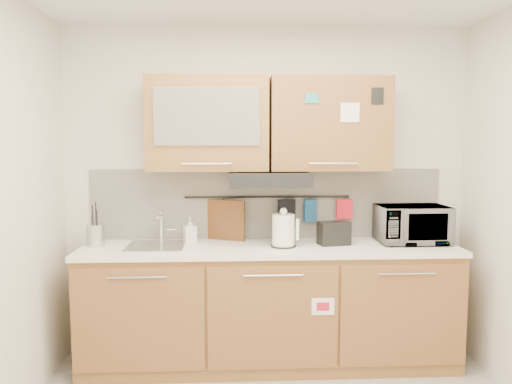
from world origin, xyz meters
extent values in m
plane|color=silver|center=(0.00, 1.50, 1.30)|extent=(3.20, 0.00, 3.20)
cube|color=olive|center=(0.00, 1.20, 0.44)|extent=(2.80, 0.60, 0.88)
cube|color=black|center=(0.00, 1.20, 0.05)|extent=(2.80, 0.54, 0.10)
cube|color=#965C35|center=(-0.93, 0.89, 0.47)|extent=(0.91, 0.02, 0.74)
cylinder|color=silver|center=(-0.93, 0.86, 0.78)|extent=(0.41, 0.01, 0.01)
cube|color=#965C35|center=(0.00, 0.89, 0.47)|extent=(0.91, 0.02, 0.74)
cylinder|color=silver|center=(0.00, 0.86, 0.78)|extent=(0.41, 0.01, 0.01)
cube|color=#965C35|center=(0.93, 0.89, 0.47)|extent=(0.91, 0.02, 0.74)
cylinder|color=silver|center=(0.93, 0.86, 0.78)|extent=(0.41, 0.01, 0.01)
cube|color=white|center=(0.00, 1.19, 0.90)|extent=(2.82, 0.62, 0.04)
cube|color=silver|center=(0.00, 1.49, 1.20)|extent=(2.80, 0.02, 0.56)
cube|color=olive|center=(-0.46, 1.32, 1.83)|extent=(0.90, 0.35, 0.70)
cube|color=silver|center=(-0.46, 1.14, 1.88)|extent=(0.76, 0.02, 0.42)
cube|color=#965C35|center=(0.46, 1.32, 1.83)|extent=(0.90, 0.35, 0.70)
cube|color=white|center=(0.58, 1.14, 1.91)|extent=(0.14, 0.00, 0.14)
cube|color=black|center=(0.00, 1.25, 1.42)|extent=(0.60, 0.46, 0.10)
cube|color=silver|center=(-0.85, 1.20, 0.92)|extent=(0.42, 0.40, 0.03)
cylinder|color=silver|center=(-0.83, 1.36, 1.04)|extent=(0.03, 0.03, 0.24)
cylinder|color=silver|center=(-0.83, 1.28, 1.14)|extent=(0.02, 0.18, 0.02)
cylinder|color=black|center=(0.00, 1.45, 1.26)|extent=(1.30, 0.02, 0.02)
cylinder|color=silver|center=(-1.30, 1.24, 1.00)|extent=(0.15, 0.15, 0.17)
cylinder|color=black|center=(-1.32, 1.25, 1.07)|extent=(0.01, 0.01, 0.31)
cylinder|color=black|center=(-1.28, 1.22, 1.06)|extent=(0.01, 0.01, 0.28)
cylinder|color=black|center=(-1.30, 1.26, 1.09)|extent=(0.01, 0.01, 0.33)
cylinder|color=black|center=(-1.32, 1.22, 1.04)|extent=(0.01, 0.01, 0.24)
cylinder|color=white|center=(0.10, 1.15, 1.04)|extent=(0.19, 0.19, 0.24)
sphere|color=white|center=(0.10, 1.15, 1.19)|extent=(0.06, 0.06, 0.06)
cube|color=white|center=(0.20, 1.13, 1.05)|extent=(0.03, 0.04, 0.15)
cylinder|color=black|center=(0.10, 1.15, 0.93)|extent=(0.19, 0.19, 0.01)
cube|color=black|center=(0.49, 1.21, 1.01)|extent=(0.25, 0.18, 0.18)
cube|color=black|center=(0.45, 1.20, 1.09)|extent=(0.08, 0.11, 0.01)
cube|color=black|center=(0.53, 1.21, 1.09)|extent=(0.08, 0.11, 0.01)
imported|color=#999999|center=(1.10, 1.25, 1.06)|extent=(0.53, 0.37, 0.29)
imported|color=#999999|center=(-0.61, 1.33, 1.02)|extent=(0.11, 0.11, 0.20)
cube|color=brown|center=(-0.35, 1.44, 1.02)|extent=(0.34, 0.17, 0.44)
cube|color=navy|center=(0.34, 1.44, 1.15)|extent=(0.11, 0.06, 0.18)
cube|color=black|center=(0.15, 1.44, 1.13)|extent=(0.14, 0.09, 0.22)
cube|color=red|center=(0.62, 1.44, 1.16)|extent=(0.13, 0.02, 0.16)
camera|label=1|loc=(-0.29, -2.48, 1.70)|focal=35.00mm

